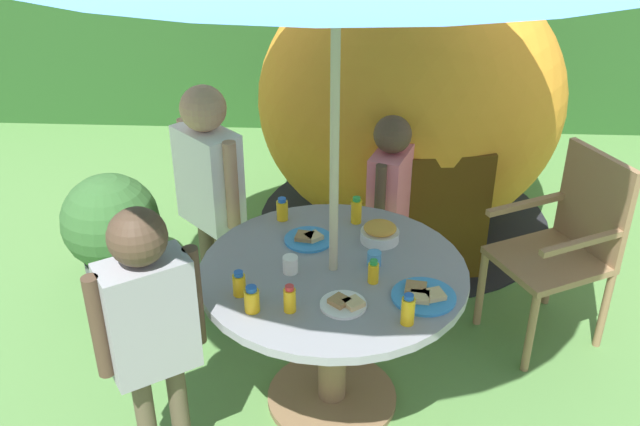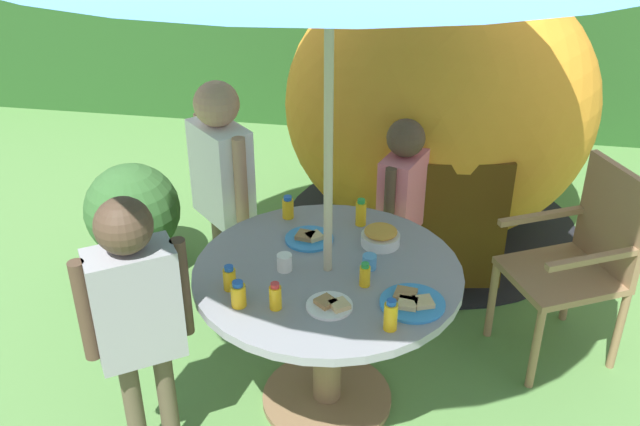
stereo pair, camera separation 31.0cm
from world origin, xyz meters
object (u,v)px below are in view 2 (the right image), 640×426
at_px(snack_bowl, 381,236).
at_px(juice_bottle_mid_right, 275,297).
at_px(dome_tent, 439,105).
at_px(child_in_white_shirt, 222,172).
at_px(plate_near_left, 412,302).
at_px(child_in_grey_shirt, 136,305).
at_px(juice_bottle_front_edge, 288,208).
at_px(juice_bottle_mid_left, 361,213).
at_px(plate_back_edge, 309,238).
at_px(wooden_chair, 581,256).
at_px(potted_plant, 133,217).
at_px(garden_table, 327,305).
at_px(juice_bottle_far_right, 365,275).
at_px(child_in_pink_shirt, 402,194).
at_px(juice_bottle_near_right, 238,295).
at_px(juice_bottle_far_left, 391,316).
at_px(cup_near, 369,262).
at_px(cup_far, 284,262).
at_px(plate_center_back, 330,305).
at_px(juice_bottle_center_front, 230,278).

xyz_separation_m(snack_bowl, juice_bottle_mid_right, (-0.35, -0.53, 0.01)).
xyz_separation_m(dome_tent, child_in_white_shirt, (-1.05, -1.11, -0.00)).
bearing_deg(plate_near_left, child_in_grey_shirt, -166.06).
xyz_separation_m(plate_near_left, juice_bottle_front_edge, (-0.61, 0.59, 0.04)).
xyz_separation_m(snack_bowl, juice_bottle_mid_left, (-0.11, 0.16, 0.02)).
height_order(plate_back_edge, juice_bottle_mid_right, juice_bottle_mid_right).
distance_m(wooden_chair, potted_plant, 2.42).
distance_m(garden_table, snack_bowl, 0.38).
relative_size(juice_bottle_far_right, juice_bottle_mid_right, 0.91).
distance_m(wooden_chair, dome_tent, 1.39).
relative_size(garden_table, juice_bottle_far_right, 10.79).
xyz_separation_m(child_in_pink_shirt, plate_near_left, (0.10, -0.95, 0.03)).
relative_size(potted_plant, plate_back_edge, 3.17).
relative_size(dome_tent, snack_bowl, 12.92).
bearing_deg(child_in_grey_shirt, child_in_white_shirt, 54.82).
height_order(garden_table, juice_bottle_near_right, juice_bottle_near_right).
bearing_deg(potted_plant, juice_bottle_front_edge, -25.11).
xyz_separation_m(potted_plant, juice_bottle_mid_right, (1.10, -1.17, 0.41)).
distance_m(juice_bottle_far_left, juice_bottle_mid_right, 0.45).
bearing_deg(cup_near, snack_bowl, 82.00).
bearing_deg(child_in_pink_shirt, juice_bottle_mid_left, -5.69).
height_order(wooden_chair, cup_near, wooden_chair).
xyz_separation_m(garden_table, child_in_white_shirt, (-0.63, 0.62, 0.29)).
bearing_deg(cup_far, dome_tent, 71.51).
xyz_separation_m(child_in_grey_shirt, juice_bottle_front_edge, (0.41, 0.84, -0.01)).
relative_size(child_in_white_shirt, juice_bottle_mid_right, 11.32).
height_order(plate_near_left, juice_bottle_far_left, juice_bottle_far_left).
relative_size(potted_plant, cup_near, 11.04).
distance_m(snack_bowl, juice_bottle_mid_right, 0.64).
xyz_separation_m(plate_back_edge, cup_far, (-0.06, -0.25, 0.03)).
relative_size(plate_back_edge, juice_bottle_near_right, 1.96).
xyz_separation_m(dome_tent, juice_bottle_far_right, (-0.25, -1.82, -0.06)).
xyz_separation_m(juice_bottle_near_right, cup_far, (0.12, 0.27, -0.01)).
distance_m(plate_center_back, juice_bottle_mid_left, 0.65).
xyz_separation_m(wooden_chair, plate_center_back, (-1.08, -0.84, 0.19)).
bearing_deg(plate_back_edge, plate_center_back, -70.51).
bearing_deg(juice_bottle_far_left, wooden_chair, 47.71).
relative_size(wooden_chair, cup_far, 13.54).
distance_m(dome_tent, juice_bottle_far_right, 1.84).
height_order(wooden_chair, potted_plant, wooden_chair).
xyz_separation_m(potted_plant, juice_bottle_far_right, (1.42, -0.96, 0.40)).
distance_m(plate_back_edge, juice_bottle_front_edge, 0.23).
bearing_deg(juice_bottle_far_left, juice_bottle_mid_right, 173.11).
height_order(cup_near, cup_far, cup_far).
bearing_deg(juice_bottle_near_right, potted_plant, 129.17).
relative_size(garden_table, child_in_grey_shirt, 0.91).
bearing_deg(juice_bottle_center_front, juice_bottle_mid_left, 52.63).
bearing_deg(child_in_grey_shirt, child_in_pink_shirt, 18.80).
bearing_deg(plate_back_edge, dome_tent, 70.64).
relative_size(plate_near_left, cup_near, 4.11).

